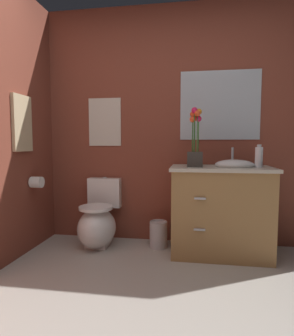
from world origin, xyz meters
name	(u,v)px	position (x,y,z in m)	size (l,w,h in m)	color
wall_back	(185,126)	(0.20, 1.79, 1.25)	(4.05, 0.05, 2.50)	brown
toilet	(98,223)	(-0.67, 1.49, 0.24)	(0.38, 0.59, 0.69)	white
vanity_cabinet	(221,209)	(0.55, 1.47, 0.43)	(0.94, 0.56, 1.02)	#9E7242
flower_vase	(195,145)	(0.30, 1.41, 1.04)	(0.14, 0.14, 0.55)	#38332D
soap_bottle	(259,157)	(0.88, 1.45, 0.94)	(0.07, 0.07, 0.21)	white
trash_bin	(158,234)	(-0.05, 1.54, 0.14)	(0.18, 0.18, 0.27)	#B7B7BC
wall_poster	(105,122)	(-0.67, 1.76, 1.29)	(0.36, 0.01, 0.52)	beige
wall_mirror	(220,105)	(0.55, 1.76, 1.45)	(0.80, 0.01, 0.70)	#B2BCC6
hanging_towel	(22,123)	(-1.29, 1.17, 1.25)	(0.03, 0.28, 0.52)	tan
toilet_paper_roll	(37,182)	(-1.23, 1.30, 0.68)	(0.11, 0.11, 0.11)	white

